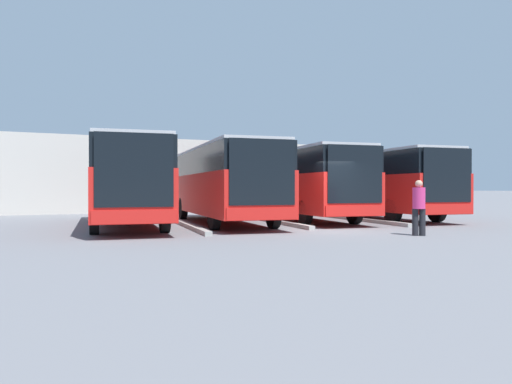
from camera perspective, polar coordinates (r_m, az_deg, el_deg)
ground_plane at (r=17.89m, az=8.56°, el=-4.40°), size 600.00×600.00×0.00m
bus_0 at (r=25.84m, az=13.34°, el=1.08°), size 4.03×11.38×3.24m
curb_divider_0 at (r=23.31m, az=11.90°, el=-3.10°), size 1.26×7.59×0.15m
bus_1 at (r=23.89m, az=4.85°, el=1.15°), size 4.03×11.38×3.24m
curb_divider_1 at (r=21.50m, az=2.29°, el=-3.39°), size 1.26×7.59×0.15m
bus_2 at (r=21.55m, az=-3.89°, el=1.23°), size 4.03×11.38×3.24m
curb_divider_2 at (r=19.36m, az=-7.80°, el=-3.81°), size 1.26×7.59×0.15m
bus_3 at (r=20.41m, az=-14.75°, el=1.27°), size 4.03×11.38×3.24m
pedestrian at (r=16.58m, az=18.12°, el=-1.51°), size 0.54×0.54×1.76m
station_building at (r=36.43m, az=-9.47°, el=1.77°), size 30.97×11.10×4.67m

